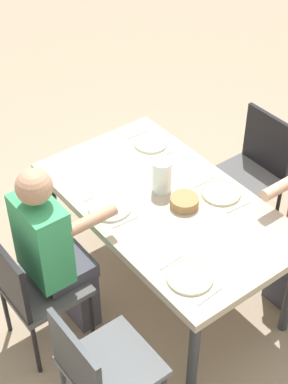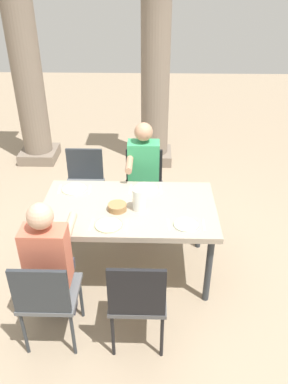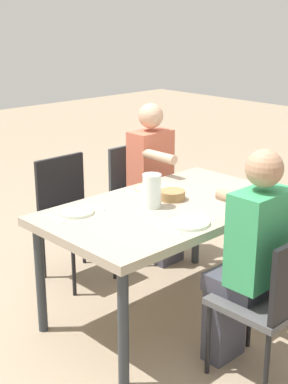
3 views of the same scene
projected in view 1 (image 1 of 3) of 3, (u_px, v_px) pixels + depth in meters
ground_plane at (163, 286)px, 4.10m from camera, size 16.00×16.00×0.00m
dining_table at (166, 210)px, 3.65m from camera, size 1.61×0.93×0.77m
chair_west_north at (99, 368)px, 3.00m from camera, size 0.44×0.44×0.88m
chair_mid_north at (31, 286)px, 3.43m from camera, size 0.44×0.44×0.88m
chair_mid_south at (253, 167)px, 4.24m from camera, size 0.44×0.44×0.91m
diner_woman_green at (55, 251)px, 3.40m from camera, size 0.35×0.49×1.28m
plate_0 at (190, 277)px, 3.13m from camera, size 0.25×0.25×0.02m
fork_0 at (209, 296)px, 3.04m from camera, size 0.03×0.17×0.01m
spoon_0 at (171, 261)px, 3.22m from camera, size 0.03×0.17×0.01m
plate_1 at (221, 193)px, 3.65m from camera, size 0.24×0.24×0.02m
fork_1 at (238, 207)px, 3.56m from camera, size 0.03×0.17×0.01m
spoon_1 at (204, 181)px, 3.74m from camera, size 0.02×0.17×0.01m
plate_2 at (110, 207)px, 3.55m from camera, size 0.26×0.26×0.02m
fork_2 at (125, 221)px, 3.46m from camera, size 0.03×0.17×0.01m
spoon_2 at (96, 195)px, 3.64m from camera, size 0.03×0.17×0.01m
plate_3 at (151, 143)px, 4.04m from camera, size 0.22×0.22×0.02m
fork_3 at (165, 155)px, 3.95m from camera, size 0.03×0.17×0.01m
spoon_3 at (137, 134)px, 4.13m from camera, size 0.02×0.17×0.01m
water_pitcher at (162, 177)px, 3.62m from camera, size 0.12×0.12×0.21m
bread_basket at (184, 202)px, 3.55m from camera, size 0.17×0.17×0.06m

